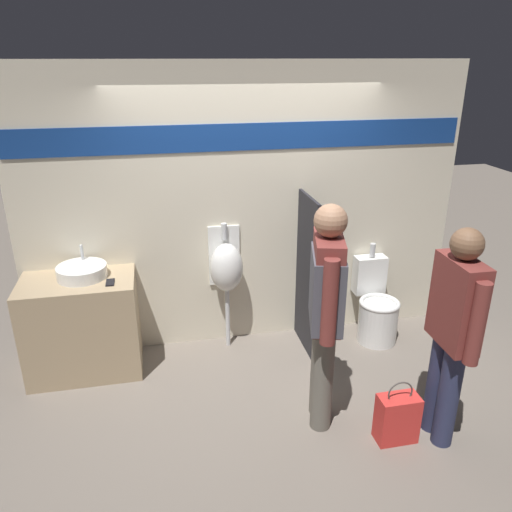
{
  "coord_description": "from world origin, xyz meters",
  "views": [
    {
      "loc": [
        -0.86,
        -3.9,
        2.72
      ],
      "look_at": [
        0.0,
        0.17,
        1.05
      ],
      "focal_mm": 35.0,
      "sensor_mm": 36.0,
      "label": 1
    }
  ],
  "objects": [
    {
      "name": "divider_near_counter",
      "position": [
        0.52,
        0.28,
        0.77
      ],
      "size": [
        0.03,
        0.58,
        1.54
      ],
      "color": "black",
      "rests_on": "ground_plane"
    },
    {
      "name": "display_wall",
      "position": [
        0.0,
        0.6,
        1.36
      ],
      "size": [
        4.24,
        0.07,
        2.7
      ],
      "color": "beige",
      "rests_on": "ground_plane"
    },
    {
      "name": "shopping_bag",
      "position": [
        0.8,
        -1.17,
        0.2
      ],
      "size": [
        0.31,
        0.17,
        0.52
      ],
      "color": "red",
      "rests_on": "ground_plane"
    },
    {
      "name": "sink_counter",
      "position": [
        -1.58,
        0.27,
        0.46
      ],
      "size": [
        0.99,
        0.59,
        0.91
      ],
      "color": "tan",
      "rests_on": "ground_plane"
    },
    {
      "name": "sink_basin",
      "position": [
        -1.53,
        0.33,
        0.97
      ],
      "size": [
        0.43,
        0.43,
        0.25
      ],
      "color": "white",
      "rests_on": "sink_counter"
    },
    {
      "name": "toilet",
      "position": [
        1.27,
        0.26,
        0.32
      ],
      "size": [
        0.41,
        0.57,
        0.96
      ],
      "color": "white",
      "rests_on": "ground_plane"
    },
    {
      "name": "cell_phone",
      "position": [
        -1.28,
        0.16,
        0.92
      ],
      "size": [
        0.07,
        0.14,
        0.01
      ],
      "color": "black",
      "rests_on": "sink_counter"
    },
    {
      "name": "urinal_near_counter",
      "position": [
        -0.23,
        0.44,
        0.85
      ],
      "size": [
        0.32,
        0.29,
        1.26
      ],
      "color": "silver",
      "rests_on": "ground_plane"
    },
    {
      "name": "person_in_vest",
      "position": [
        0.31,
        -0.82,
        1.04
      ],
      "size": [
        0.34,
        0.61,
        1.79
      ],
      "rotation": [
        0.0,
        0.0,
        1.3
      ],
      "color": "#666056",
      "rests_on": "ground_plane"
    },
    {
      "name": "person_with_lanyard",
      "position": [
        1.14,
        -1.18,
        0.93
      ],
      "size": [
        0.22,
        0.59,
        1.68
      ],
      "rotation": [
        0.0,
        0.0,
        1.54
      ],
      "color": "#282D4C",
      "rests_on": "ground_plane"
    },
    {
      "name": "ground_plane",
      "position": [
        0.0,
        0.0,
        0.0
      ],
      "size": [
        16.0,
        16.0,
        0.0
      ],
      "primitive_type": "plane",
      "color": "#70665B"
    }
  ]
}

